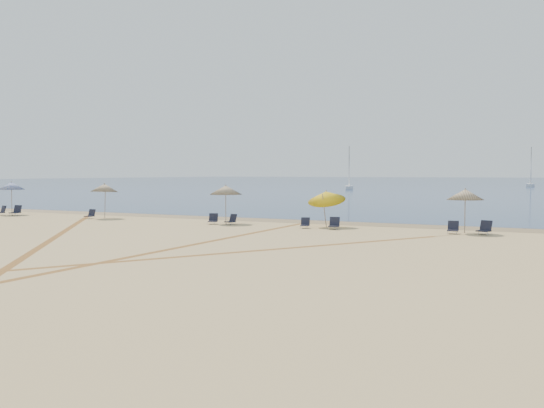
{
  "coord_description": "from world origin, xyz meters",
  "views": [
    {
      "loc": [
        14.86,
        -10.21,
        3.09
      ],
      "look_at": [
        0.0,
        20.0,
        1.3
      ],
      "focal_mm": 38.39,
      "sensor_mm": 36.0,
      "label": 1
    }
  ],
  "objects": [
    {
      "name": "chair_7",
      "position": [
        10.12,
        20.4,
        0.29
      ],
      "size": [
        0.59,
        0.68,
        0.65
      ],
      "rotation": [
        0.0,
        0.0,
        0.08
      ],
      "color": "black",
      "rests_on": "ground"
    },
    {
      "name": "wet_sand",
      "position": [
        0.0,
        24.0,
        0.0
      ],
      "size": [
        500.0,
        500.0,
        0.0
      ],
      "primitive_type": "plane",
      "color": "olive",
      "rests_on": "ground"
    },
    {
      "name": "chair_5",
      "position": [
        2.17,
        19.83,
        0.26
      ],
      "size": [
        0.64,
        0.7,
        0.6
      ],
      "rotation": [
        0.0,
        0.0,
        0.3
      ],
      "color": "black",
      "rests_on": "ground"
    },
    {
      "name": "umbrella_0",
      "position": [
        -21.55,
        19.94,
        2.14
      ],
      "size": [
        1.88,
        1.88,
        2.48
      ],
      "color": "gray",
      "rests_on": "ground"
    },
    {
      "name": "umbrella_1",
      "position": [
        -13.0,
        20.41,
        2.08
      ],
      "size": [
        1.9,
        1.92,
        2.43
      ],
      "color": "gray",
      "rests_on": "ground"
    },
    {
      "name": "umbrella_3",
      "position": [
        2.97,
        20.99,
        1.78
      ],
      "size": [
        2.16,
        2.23,
        2.4
      ],
      "color": "gray",
      "rests_on": "ground"
    },
    {
      "name": "sailboat_1",
      "position": [
        9.34,
        135.05,
        2.74
      ],
      "size": [
        1.55,
        6.07,
        9.04
      ],
      "rotation": [
        0.0,
        0.0,
        -0.0
      ],
      "color": "white",
      "rests_on": "ocean"
    },
    {
      "name": "chair_0",
      "position": [
        -21.88,
        19.29,
        0.31
      ],
      "size": [
        0.72,
        0.79,
        0.7
      ],
      "rotation": [
        0.0,
        0.0,
        -0.23
      ],
      "color": "black",
      "rests_on": "ground"
    },
    {
      "name": "tire_tracks",
      "position": [
        -1.63,
        9.54,
        0.0
      ],
      "size": [
        49.9,
        44.25,
        0.0
      ],
      "color": "tan",
      "rests_on": "ground"
    },
    {
      "name": "umbrella_4",
      "position": [
        10.61,
        20.95,
        1.99
      ],
      "size": [
        1.87,
        1.87,
        2.34
      ],
      "color": "gray",
      "rests_on": "ground"
    },
    {
      "name": "chair_4",
      "position": [
        -2.69,
        19.96,
        0.28
      ],
      "size": [
        0.68,
        0.74,
        0.63
      ],
      "rotation": [
        0.0,
        0.0,
        -0.29
      ],
      "color": "black",
      "rests_on": "ground"
    },
    {
      "name": "chair_8",
      "position": [
        11.62,
        20.65,
        0.31
      ],
      "size": [
        0.77,
        0.83,
        0.71
      ],
      "rotation": [
        0.0,
        0.0,
        -0.31
      ],
      "color": "black",
      "rests_on": "ground"
    },
    {
      "name": "chair_3",
      "position": [
        -3.86,
        19.74,
        0.29
      ],
      "size": [
        0.74,
        0.79,
        0.65
      ],
      "rotation": [
        0.0,
        0.0,
        0.4
      ],
      "color": "black",
      "rests_on": "ground"
    },
    {
      "name": "chair_6",
      "position": [
        3.86,
        19.92,
        0.3
      ],
      "size": [
        0.67,
        0.75,
        0.67
      ],
      "rotation": [
        0.0,
        0.0,
        0.2
      ],
      "color": "black",
      "rests_on": "ground"
    },
    {
      "name": "sailboat_0",
      "position": [
        -21.5,
        97.72,
        2.52
      ],
      "size": [
        3.26,
        5.73,
        8.32
      ],
      "rotation": [
        0.0,
        0.0,
        0.35
      ],
      "color": "white",
      "rests_on": "ocean"
    },
    {
      "name": "umbrella_2",
      "position": [
        -3.37,
        20.42,
        2.06
      ],
      "size": [
        2.01,
        2.01,
        2.4
      ],
      "color": "gray",
      "rests_on": "ground"
    },
    {
      "name": "chair_1",
      "position": [
        -20.7,
        19.6,
        0.33
      ],
      "size": [
        0.73,
        0.82,
        0.74
      ],
      "rotation": [
        0.0,
        0.0,
        0.17
      ],
      "color": "black",
      "rests_on": "ground"
    },
    {
      "name": "ocean",
      "position": [
        0.0,
        225.0,
        0.01
      ],
      "size": [
        500.0,
        500.0,
        0.0
      ],
      "primitive_type": "plane",
      "color": "#0C2151",
      "rests_on": "ground"
    },
    {
      "name": "chair_2",
      "position": [
        -13.64,
        19.72,
        0.28
      ],
      "size": [
        0.54,
        0.63,
        0.63
      ],
      "rotation": [
        0.0,
        0.0,
        0.03
      ],
      "color": "black",
      "rests_on": "ground"
    }
  ]
}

